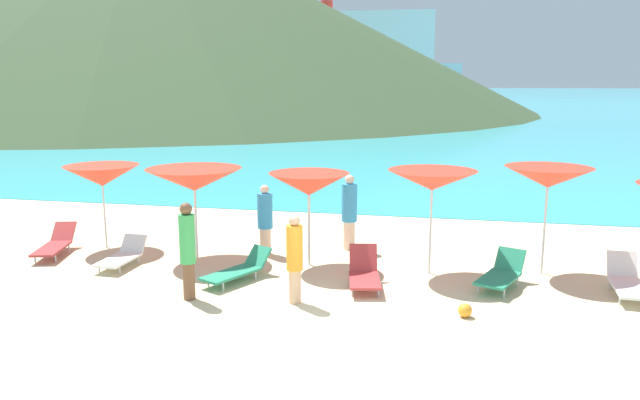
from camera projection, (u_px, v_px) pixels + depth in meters
ground_plane at (393, 213)px, 19.61m from camera, size 50.00×100.00×0.30m
ocean_water at (445, 93)px, 229.74m from camera, size 650.00×440.00×0.02m
headland_hill at (146, 13)px, 86.47m from camera, size 108.72×108.72×27.65m
umbrella_0 at (102, 176)px, 14.66m from camera, size 1.94×1.94×2.06m
umbrella_1 at (194, 180)px, 13.75m from camera, size 2.29×2.29×2.12m
umbrella_2 at (309, 184)px, 13.23m from camera, size 1.81×1.81×2.09m
umbrella_3 at (432, 180)px, 12.58m from camera, size 1.97×1.97×2.24m
umbrella_4 at (548, 177)px, 12.56m from camera, size 1.94×1.94×2.31m
lounge_chair_0 at (501, 273)px, 12.03m from camera, size 1.10×1.60×0.67m
lounge_chair_1 at (238, 269)px, 12.44m from camera, size 1.18×1.69×0.59m
lounge_chair_2 at (364, 273)px, 12.03m from camera, size 0.82×1.43×0.76m
lounge_chair_3 at (628, 281)px, 11.61m from camera, size 0.64×1.60×0.69m
lounge_chair_4 at (55, 243)px, 14.33m from camera, size 0.97×1.81×0.62m
lounge_chair_5 at (122, 255)px, 13.46m from camera, size 0.60×1.42×0.57m
beachgoer_0 at (265, 218)px, 14.26m from camera, size 0.36×0.36×1.67m
beachgoer_1 at (187, 248)px, 11.24m from camera, size 0.30×0.30×1.86m
beachgoer_2 at (295, 256)px, 11.07m from camera, size 0.30×0.30×1.68m
beachgoer_3 at (349, 210)px, 14.67m from camera, size 0.38×0.38×1.85m
beach_ball at (465, 310)px, 10.53m from camera, size 0.25×0.25×0.25m
cruise_ship at (353, 60)px, 160.78m from camera, size 56.88×11.69×25.13m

